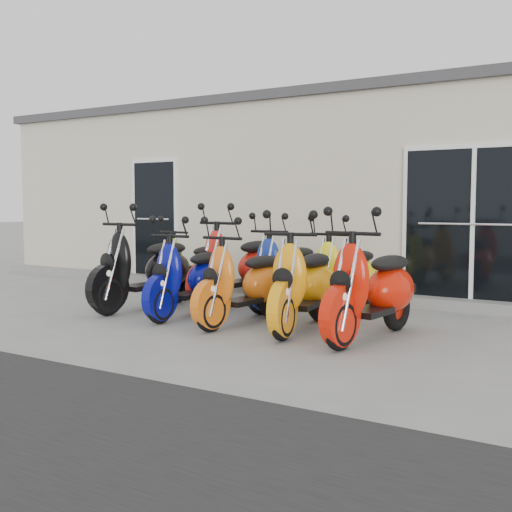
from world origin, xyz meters
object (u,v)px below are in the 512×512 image
object	(u,v)px
scooter_back_green	(192,257)
scooter_back_red	(239,254)
scooter_front_orange_b	(304,270)
scooter_front_blue	(190,266)
scooter_front_orange_a	(244,270)
scooter_back_blue	(285,260)
scooter_front_red	(372,273)
scooter_back_yellow	(345,264)
scooter_front_black	(145,256)

from	to	relation	value
scooter_back_green	scooter_back_red	xyz separation A→B (m)	(0.97, -0.13, 0.10)
scooter_front_orange_b	scooter_back_red	size ratio (longest dim) A/B	0.95
scooter_front_blue	scooter_front_orange_b	world-z (taller)	scooter_front_orange_b
scooter_front_orange_a	scooter_front_orange_b	xyz separation A→B (m)	(0.79, 0.05, 0.04)
scooter_front_orange_b	scooter_back_blue	bearing A→B (deg)	119.10
scooter_front_red	scooter_back_yellow	distance (m)	1.67
scooter_back_red	scooter_back_yellow	world-z (taller)	scooter_back_red
scooter_front_blue	scooter_back_red	bearing A→B (deg)	88.00
scooter_front_blue	scooter_front_orange_b	xyz separation A→B (m)	(1.70, -0.03, 0.04)
scooter_front_orange_b	scooter_back_yellow	world-z (taller)	scooter_front_orange_b
scooter_front_red	scooter_back_yellow	bearing A→B (deg)	130.07
scooter_front_black	scooter_front_red	size ratio (longest dim) A/B	1.02
scooter_front_red	scooter_back_red	size ratio (longest dim) A/B	0.97
scooter_front_black	scooter_back_blue	distance (m)	1.98
scooter_front_blue	scooter_front_orange_b	bearing A→B (deg)	-2.72
scooter_front_red	scooter_back_blue	distance (m)	2.30
scooter_front_black	scooter_front_orange_a	distance (m)	1.82
scooter_front_orange_b	scooter_back_blue	xyz separation A→B (m)	(-0.97, 1.29, -0.03)
scooter_front_black	scooter_front_orange_b	world-z (taller)	scooter_front_black
scooter_front_orange_b	scooter_front_red	size ratio (longest dim) A/B	0.97
scooter_front_black	scooter_back_green	xyz separation A→B (m)	(-0.06, 1.16, -0.09)
scooter_front_orange_a	scooter_back_yellow	xyz separation A→B (m)	(0.74, 1.36, 0.00)
scooter_front_orange_a	scooter_front_red	world-z (taller)	scooter_front_red
scooter_front_orange_a	scooter_back_yellow	distance (m)	1.54
scooter_front_red	scooter_back_red	xyz separation A→B (m)	(-2.58, 1.27, 0.02)
scooter_front_red	scooter_back_green	bearing A→B (deg)	164.22
scooter_back_green	scooter_back_yellow	distance (m)	2.61
scooter_front_orange_a	scooter_front_orange_b	world-z (taller)	scooter_front_orange_b
scooter_front_orange_a	scooter_back_green	bearing A→B (deg)	148.88
scooter_front_blue	scooter_back_green	distance (m)	1.61
scooter_front_orange_a	scooter_front_red	bearing A→B (deg)	4.76
scooter_back_blue	scooter_front_red	bearing A→B (deg)	-34.37
scooter_front_orange_b	scooter_back_red	xyz separation A→B (m)	(-1.69, 1.20, 0.04)
scooter_back_red	scooter_back_blue	distance (m)	0.74
scooter_back_red	scooter_front_orange_b	bearing A→B (deg)	-26.62
scooter_back_blue	scooter_back_red	bearing A→B (deg)	-170.90
scooter_front_blue	scooter_front_orange_b	distance (m)	1.70
scooter_front_blue	scooter_front_orange_a	xyz separation A→B (m)	(0.91, -0.09, 0.00)
scooter_front_blue	scooter_back_blue	size ratio (longest dim) A/B	0.98
scooter_front_black	scooter_back_yellow	distance (m)	2.78
scooter_front_orange_b	scooter_front_orange_a	bearing A→B (deg)	176.10
scooter_back_red	scooter_front_red	bearing A→B (deg)	-17.68
scooter_front_orange_b	scooter_back_green	world-z (taller)	scooter_front_orange_b
scooter_back_green	scooter_back_yellow	bearing A→B (deg)	4.60
scooter_front_orange_b	scooter_front_red	bearing A→B (deg)	-12.71
scooter_front_blue	scooter_back_yellow	xyz separation A→B (m)	(1.65, 1.27, 0.01)
scooter_front_orange_b	scooter_back_yellow	size ratio (longest dim) A/B	1.05
scooter_front_black	scooter_front_red	xyz separation A→B (m)	(3.48, -0.25, -0.02)
scooter_front_orange_a	scooter_back_blue	distance (m)	1.35
scooter_front_red	scooter_back_red	distance (m)	2.87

